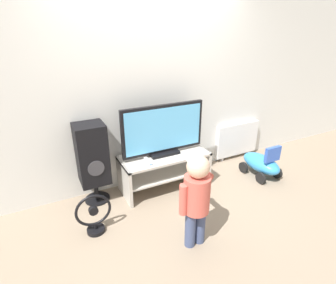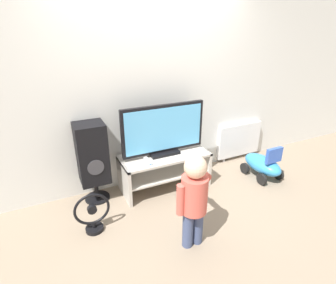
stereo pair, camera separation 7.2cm
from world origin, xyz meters
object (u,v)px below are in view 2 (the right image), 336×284
(ride_on_toy, at_px, (263,164))
(radiator, at_px, (239,140))
(television, at_px, (164,131))
(speaker_tower, at_px, (92,155))
(remote_primary, at_px, (191,153))
(floor_fan, at_px, (93,214))
(child, at_px, (194,194))
(game_console, at_px, (148,161))

(ride_on_toy, height_order, radiator, radiator)
(television, bearing_deg, speaker_tower, 173.83)
(television, distance_m, radiator, 1.53)
(remote_primary, height_order, floor_fan, remote_primary)
(radiator, bearing_deg, child, -141.51)
(game_console, height_order, ride_on_toy, game_console)
(radiator, bearing_deg, speaker_tower, -176.50)
(ride_on_toy, bearing_deg, game_console, 171.24)
(child, xyz_separation_m, floor_fan, (-0.83, 0.59, -0.36))
(floor_fan, height_order, ride_on_toy, ride_on_toy)
(television, bearing_deg, child, -100.22)
(floor_fan, bearing_deg, television, 24.46)
(floor_fan, relative_size, ride_on_toy, 0.73)
(child, xyz_separation_m, radiator, (1.62, 1.29, -0.24))
(game_console, relative_size, floor_fan, 0.39)
(ride_on_toy, bearing_deg, radiator, 83.27)
(game_console, bearing_deg, speaker_tower, 158.89)
(remote_primary, bearing_deg, ride_on_toy, -13.00)
(television, relative_size, child, 1.13)
(floor_fan, bearing_deg, radiator, 15.93)
(game_console, bearing_deg, child, -84.65)
(child, height_order, ride_on_toy, child)
(radiator, bearing_deg, television, -170.65)
(remote_primary, distance_m, speaker_tower, 1.23)
(game_console, relative_size, remote_primary, 1.35)
(speaker_tower, relative_size, ride_on_toy, 1.60)
(floor_fan, bearing_deg, ride_on_toy, 1.82)
(game_console, distance_m, floor_fan, 0.86)
(game_console, xyz_separation_m, ride_on_toy, (1.64, -0.25, -0.30))
(game_console, relative_size, radiator, 0.22)
(speaker_tower, height_order, ride_on_toy, speaker_tower)
(game_console, bearing_deg, radiator, 12.29)
(television, height_order, speaker_tower, television)
(floor_fan, distance_m, ride_on_toy, 2.38)
(speaker_tower, height_order, floor_fan, speaker_tower)
(television, bearing_deg, remote_primary, -24.89)
(speaker_tower, bearing_deg, remote_primary, -11.51)
(remote_primary, bearing_deg, floor_fan, -166.77)
(game_console, distance_m, child, 0.92)
(game_console, xyz_separation_m, remote_primary, (0.60, -0.01, -0.01))
(television, xyz_separation_m, ride_on_toy, (1.36, -0.39, -0.60))
(television, relative_size, game_console, 6.14)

